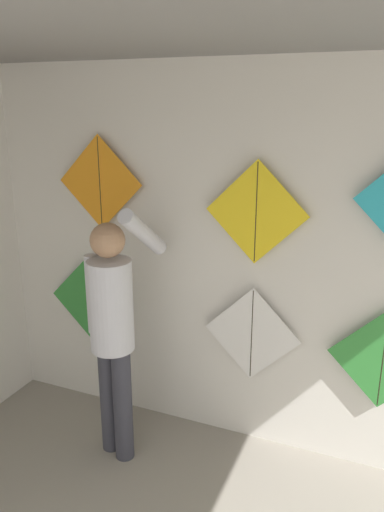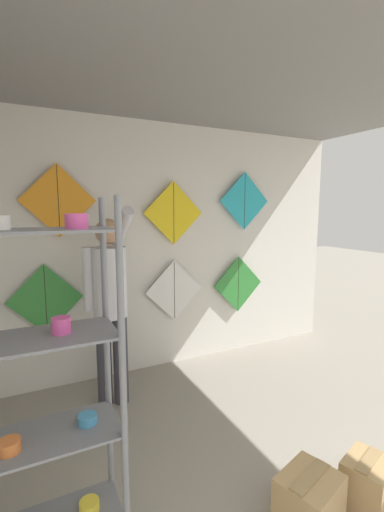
{
  "view_description": "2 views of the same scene",
  "coord_description": "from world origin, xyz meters",
  "px_view_note": "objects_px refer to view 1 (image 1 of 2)",
  "views": [
    {
      "loc": [
        0.98,
        0.21,
        2.52
      ],
      "look_at": [
        -0.26,
        3.16,
        1.52
      ],
      "focal_mm": 35.0,
      "sensor_mm": 36.0,
      "label": 1
    },
    {
      "loc": [
        -1.44,
        -0.19,
        1.86
      ],
      "look_at": [
        0.22,
        3.16,
        1.33
      ],
      "focal_mm": 24.0,
      "sensor_mm": 36.0,
      "label": 2
    }
  ],
  "objects_px": {
    "shopkeeper": "(113,322)",
    "kite_0": "(89,299)",
    "kite_2": "(383,360)",
    "kite_1": "(252,334)",
    "kite_3": "(100,183)",
    "kite_4": "(256,213)"
  },
  "relations": [
    {
      "from": "shopkeeper",
      "to": "kite_1",
      "type": "bearing_deg",
      "value": 48.52
    },
    {
      "from": "kite_2",
      "to": "kite_3",
      "type": "distance_m",
      "value": 2.36
    },
    {
      "from": "kite_0",
      "to": "kite_2",
      "type": "distance_m",
      "value": 2.28
    },
    {
      "from": "kite_2",
      "to": "kite_3",
      "type": "bearing_deg",
      "value": 180.0
    },
    {
      "from": "kite_3",
      "to": "kite_4",
      "type": "distance_m",
      "value": 1.23
    },
    {
      "from": "kite_4",
      "to": "shopkeeper",
      "type": "bearing_deg",
      "value": -150.43
    },
    {
      "from": "kite_2",
      "to": "kite_0",
      "type": "bearing_deg",
      "value": 180.0
    },
    {
      "from": "shopkeeper",
      "to": "kite_0",
      "type": "bearing_deg",
      "value": 156.29
    },
    {
      "from": "kite_3",
      "to": "kite_4",
      "type": "xyz_separation_m",
      "value": [
        1.22,
        0.0,
        -0.13
      ]
    },
    {
      "from": "kite_1",
      "to": "kite_3",
      "type": "height_order",
      "value": "kite_3"
    },
    {
      "from": "shopkeeper",
      "to": "kite_2",
      "type": "distance_m",
      "value": 1.83
    },
    {
      "from": "kite_0",
      "to": "kite_4",
      "type": "relative_size",
      "value": 1.0
    },
    {
      "from": "kite_1",
      "to": "kite_2",
      "type": "relative_size",
      "value": 1.0
    },
    {
      "from": "shopkeeper",
      "to": "kite_0",
      "type": "xyz_separation_m",
      "value": [
        -0.53,
        0.49,
        -0.1
      ]
    },
    {
      "from": "kite_3",
      "to": "kite_0",
      "type": "bearing_deg",
      "value": 180.0
    },
    {
      "from": "shopkeeper",
      "to": "kite_1",
      "type": "distance_m",
      "value": 1.0
    },
    {
      "from": "kite_1",
      "to": "kite_3",
      "type": "distance_m",
      "value": 1.6
    },
    {
      "from": "shopkeeper",
      "to": "kite_4",
      "type": "relative_size",
      "value": 2.63
    },
    {
      "from": "shopkeeper",
      "to": "kite_3",
      "type": "height_order",
      "value": "kite_3"
    },
    {
      "from": "shopkeeper",
      "to": "kite_4",
      "type": "height_order",
      "value": "kite_4"
    },
    {
      "from": "shopkeeper",
      "to": "kite_2",
      "type": "height_order",
      "value": "shopkeeper"
    },
    {
      "from": "kite_1",
      "to": "shopkeeper",
      "type": "bearing_deg",
      "value": -150.5
    }
  ]
}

